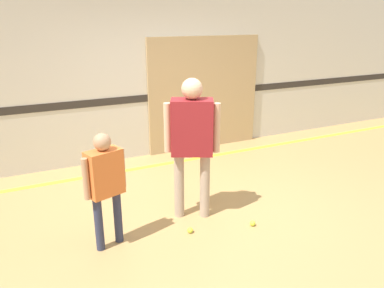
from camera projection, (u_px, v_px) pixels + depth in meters
The scene contains 10 objects.
ground_plane at pixel (209, 212), 4.70m from camera, with size 16.00×16.00×0.00m, color tan.
wall_back at pixel (145, 64), 6.17m from camera, with size 16.00×0.07×3.20m.
wall_panel at pixel (205, 94), 6.75m from camera, with size 2.15×0.05×2.02m.
floor_stripe at pixel (160, 165), 6.21m from camera, with size 14.40×0.10×0.01m.
person_instructor at pixel (192, 134), 4.29m from camera, with size 0.59×0.44×1.70m.
person_student_left at pixel (105, 179), 3.78m from camera, with size 0.46×0.29×1.26m.
racket_spare_on_floor at pixel (101, 191), 5.26m from camera, with size 0.39×0.55×0.03m.
tennis_ball_near_instructor at pixel (190, 230), 4.24m from camera, with size 0.07×0.07×0.07m, color #CCE038.
tennis_ball_by_spare_racket at pixel (94, 182), 5.48m from camera, with size 0.07×0.07×0.07m, color #CCE038.
tennis_ball_stray_left at pixel (253, 223), 4.39m from camera, with size 0.07×0.07×0.07m, color #CCE038.
Camera 1 is at (-1.98, -3.68, 2.33)m, focal length 35.00 mm.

